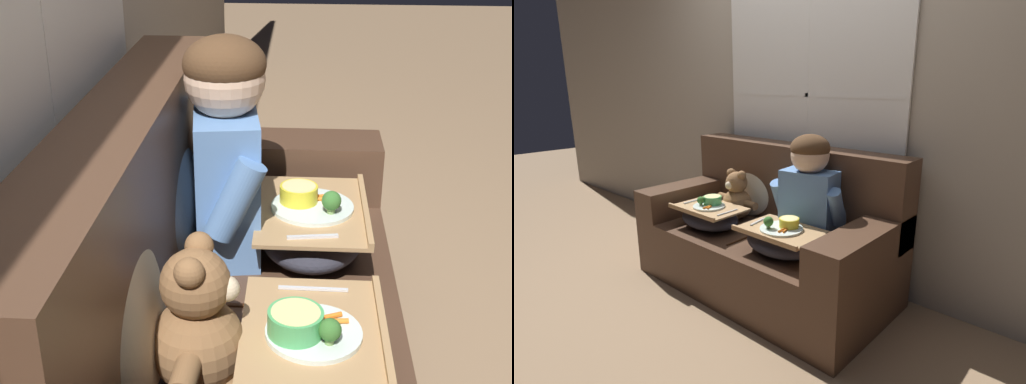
# 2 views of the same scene
# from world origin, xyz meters

# --- Properties ---
(couch) EXTENTS (1.72, 0.85, 0.95)m
(couch) POSITION_xyz_m (0.00, 0.07, 0.34)
(couch) COLOR #4C3323
(couch) RESTS_ON ground_plane
(throw_pillow_behind_child) EXTENTS (0.42, 0.20, 0.44)m
(throw_pillow_behind_child) POSITION_xyz_m (0.32, 0.23, 0.60)
(throw_pillow_behind_child) COLOR slate
(throw_pillow_behind_child) RESTS_ON couch
(throw_pillow_behind_teddy) EXTENTS (0.42, 0.20, 0.44)m
(throw_pillow_behind_teddy) POSITION_xyz_m (-0.32, 0.23, 0.60)
(throw_pillow_behind_teddy) COLOR #C1B293
(throw_pillow_behind_teddy) RESTS_ON couch
(child_figure) EXTENTS (0.49, 0.26, 0.67)m
(child_figure) POSITION_xyz_m (0.32, 0.08, 0.77)
(child_figure) COLOR #5B84BC
(child_figure) RESTS_ON couch
(teddy_bear) EXTENTS (0.39, 0.27, 0.36)m
(teddy_bear) POSITION_xyz_m (-0.32, 0.07, 0.56)
(teddy_bear) COLOR brown
(teddy_bear) RESTS_ON couch
(lap_tray_child) EXTENTS (0.48, 0.33, 0.23)m
(lap_tray_child) POSITION_xyz_m (0.32, -0.18, 0.49)
(lap_tray_child) COLOR #2D2D38
(lap_tray_child) RESTS_ON child_figure
(lap_tray_teddy) EXTENTS (0.47, 0.33, 0.22)m
(lap_tray_teddy) POSITION_xyz_m (-0.32, -0.18, 0.49)
(lap_tray_teddy) COLOR #2D2D38
(lap_tray_teddy) RESTS_ON teddy_bear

